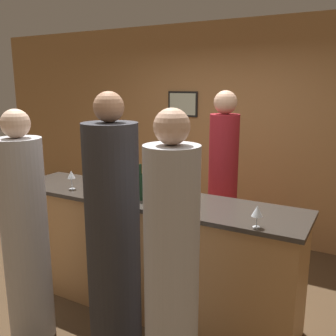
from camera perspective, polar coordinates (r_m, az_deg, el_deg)
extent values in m
plane|color=#4C3823|center=(3.72, -2.99, -20.17)|extent=(14.00, 14.00, 0.00)
cube|color=#A37547|center=(4.99, 9.19, 5.41)|extent=(8.00, 0.06, 2.80)
cube|color=black|center=(5.17, 2.27, 9.71)|extent=(0.44, 0.02, 0.34)
cube|color=#B7C6B2|center=(5.16, 2.21, 9.71)|extent=(0.39, 0.00, 0.29)
cube|color=#B27F4C|center=(3.47, -3.09, -13.03)|extent=(2.67, 0.58, 1.03)
cube|color=#332D28|center=(3.27, -3.20, -4.63)|extent=(2.73, 0.64, 0.04)
cylinder|color=maroon|center=(3.88, 8.27, -4.70)|extent=(0.29, 0.29, 1.73)
sphere|color=tan|center=(3.71, 8.75, 9.87)|extent=(0.23, 0.23, 0.23)
cylinder|color=#B2B2B7|center=(3.16, -20.83, -10.50)|extent=(0.35, 0.35, 1.63)
sphere|color=beige|center=(2.94, -22.23, 6.30)|extent=(0.21, 0.21, 0.21)
cylinder|color=#B2B2B7|center=(2.40, 0.54, -16.73)|extent=(0.34, 0.34, 1.68)
sphere|color=tan|center=(2.10, 0.59, 6.34)|extent=(0.21, 0.21, 0.21)
cylinder|color=#2D2D33|center=(2.73, -8.30, -11.91)|extent=(0.38, 0.38, 1.77)
sphere|color=#A37556|center=(2.49, -9.02, 9.18)|extent=(0.20, 0.20, 0.20)
cylinder|color=black|center=(3.15, -4.15, -2.91)|extent=(0.07, 0.07, 0.22)
cylinder|color=black|center=(3.11, -4.19, -0.19)|extent=(0.03, 0.03, 0.09)
cylinder|color=#19381E|center=(2.81, 1.49, -4.71)|extent=(0.07, 0.07, 0.23)
cylinder|color=#19381E|center=(2.77, 1.51, -1.59)|extent=(0.03, 0.03, 0.08)
cylinder|color=silver|center=(3.76, -19.76, -2.77)|extent=(0.05, 0.05, 0.00)
cylinder|color=silver|center=(3.75, -19.81, -2.17)|extent=(0.01, 0.01, 0.08)
cone|color=silver|center=(3.73, -19.89, -1.01)|extent=(0.06, 0.06, 0.08)
cylinder|color=silver|center=(2.65, 13.31, -8.76)|extent=(0.05, 0.05, 0.00)
cylinder|color=silver|center=(2.63, 13.35, -7.94)|extent=(0.01, 0.01, 0.08)
cone|color=silver|center=(2.61, 13.43, -6.39)|extent=(0.08, 0.08, 0.07)
cylinder|color=silver|center=(3.60, -14.40, -3.08)|extent=(0.05, 0.05, 0.00)
cylinder|color=silver|center=(3.59, -14.44, -2.29)|extent=(0.01, 0.01, 0.10)
cone|color=silver|center=(3.57, -14.52, -0.97)|extent=(0.07, 0.07, 0.07)
cylinder|color=silver|center=(3.42, -10.89, -3.73)|extent=(0.05, 0.05, 0.00)
cylinder|color=silver|center=(3.41, -10.92, -3.00)|extent=(0.01, 0.01, 0.09)
cone|color=silver|center=(3.39, -10.98, -1.66)|extent=(0.08, 0.08, 0.08)
cylinder|color=silver|center=(2.99, 0.08, -5.91)|extent=(0.05, 0.05, 0.00)
cylinder|color=silver|center=(2.97, 0.08, -5.01)|extent=(0.01, 0.01, 0.09)
cone|color=silver|center=(2.95, 0.08, -3.49)|extent=(0.06, 0.06, 0.07)
cylinder|color=silver|center=(3.42, -7.70, -3.61)|extent=(0.05, 0.05, 0.00)
cylinder|color=silver|center=(3.41, -7.73, -2.73)|extent=(0.01, 0.01, 0.10)
cone|color=silver|center=(3.39, -7.77, -1.39)|extent=(0.08, 0.08, 0.06)
cylinder|color=silver|center=(3.12, 2.15, -5.09)|extent=(0.05, 0.05, 0.00)
cylinder|color=silver|center=(3.11, 2.16, -4.37)|extent=(0.01, 0.01, 0.08)
cone|color=silver|center=(3.09, 2.17, -3.09)|extent=(0.07, 0.07, 0.07)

